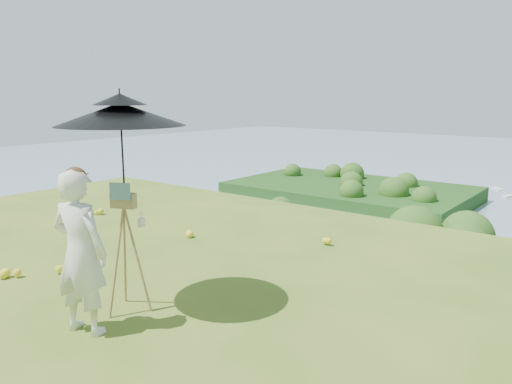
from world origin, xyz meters
The scene contains 7 objects.
ground centered at (0.00, 0.00, 0.00)m, with size 14.00×14.00×0.00m, color #43641C.
peninsula centered at (-75.00, 155.00, -29.00)m, with size 90.00×60.00×12.00m, color #18330E, non-canonical shape.
wildflowers centered at (0.00, 0.25, 0.06)m, with size 10.00×10.50×0.12m, color yellow, non-canonical shape.
painter centered at (0.71, 0.53, 0.85)m, with size 0.62×0.41×1.71m, color beige.
field_easel centered at (0.65, 1.14, 0.74)m, with size 0.56×0.56×1.48m, color olive, non-canonical shape.
sun_umbrella centered at (0.64, 1.17, 1.85)m, with size 1.39×1.39×1.26m, color black, non-canonical shape.
painter_cap centered at (0.71, 0.53, 1.66)m, with size 0.22×0.27×0.10m, color #D97789, non-canonical shape.
Camera 1 is at (5.06, -2.17, 2.42)m, focal length 35.00 mm.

